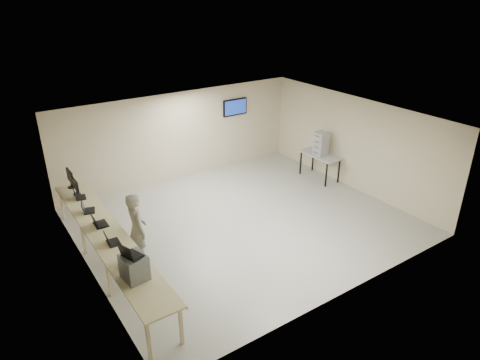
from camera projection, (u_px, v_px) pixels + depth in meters
room at (244, 172)px, 10.81m from camera, size 8.01×7.01×2.81m
workbench at (107, 236)px, 9.17m from camera, size 0.76×6.00×0.90m
equipment_box at (134, 267)px, 7.65m from camera, size 0.45×0.50×0.48m
laptop_on_box at (129, 253)px, 7.49m from camera, size 0.40×0.42×0.28m
laptop_0 at (128, 260)px, 8.12m from camera, size 0.29×0.35×0.27m
laptop_1 at (111, 241)px, 8.74m from camera, size 0.30×0.35×0.26m
laptop_2 at (98, 222)px, 9.40m from camera, size 0.31×0.38×0.29m
laptop_3 at (87, 209)px, 9.97m from camera, size 0.37×0.40×0.27m
laptop_4 at (78, 196)px, 10.59m from camera, size 0.31×0.36×0.26m
monitor_near at (76, 186)px, 10.72m from camera, size 0.18×0.41×0.40m
monitor_far at (70, 177)px, 11.07m from camera, size 0.22×0.49×0.48m
soldier at (137, 230)px, 9.33m from camera, size 0.44×0.65×1.73m
side_table at (320, 157)px, 13.58m from camera, size 0.64×1.38×0.83m
storage_bins at (321, 144)px, 13.39m from camera, size 0.35×0.39×0.74m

